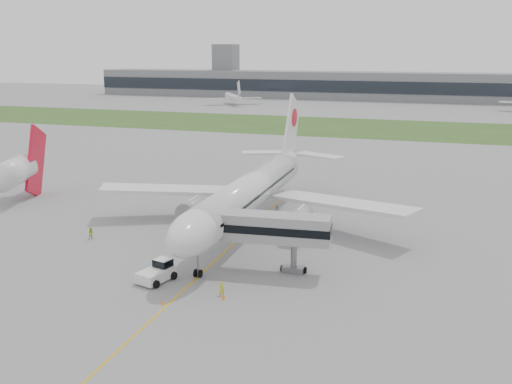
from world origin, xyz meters
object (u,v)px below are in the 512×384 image
(airliner, at_px, (252,190))
(jet_bridge, at_px, (258,228))
(ground_crew_near, at_px, (221,289))
(neighbor_aircraft, at_px, (17,171))
(pushback_tug, at_px, (158,271))

(airliner, bearing_deg, jet_bridge, -69.45)
(ground_crew_near, distance_m, neighbor_aircraft, 53.97)
(pushback_tug, xyz_separation_m, ground_crew_near, (8.35, -1.75, -0.24))
(airliner, xyz_separation_m, neighbor_aircraft, (-42.83, 1.80, -0.37))
(jet_bridge, distance_m, ground_crew_near, 9.11)
(pushback_tug, height_order, neighbor_aircraft, neighbor_aircraft)
(neighbor_aircraft, bearing_deg, pushback_tug, -48.19)
(pushback_tug, distance_m, ground_crew_near, 8.53)
(airliner, distance_m, neighbor_aircraft, 42.87)
(pushback_tug, bearing_deg, neighbor_aircraft, 163.50)
(airliner, relative_size, jet_bridge, 3.44)
(airliner, xyz_separation_m, jet_bridge, (6.06, -16.16, -0.29))
(jet_bridge, relative_size, ground_crew_near, 9.85)
(jet_bridge, height_order, neighbor_aircraft, neighbor_aircraft)
(jet_bridge, bearing_deg, ground_crew_near, -107.26)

